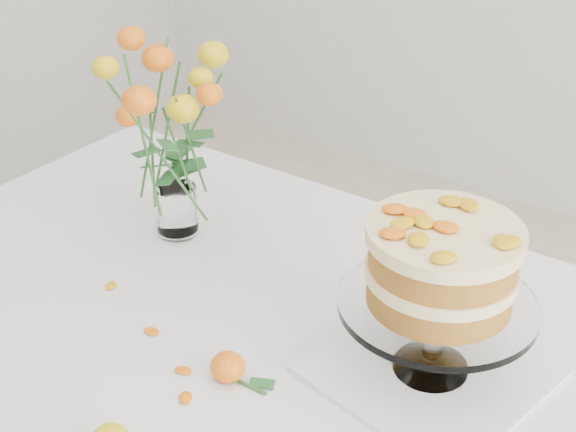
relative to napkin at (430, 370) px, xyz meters
name	(u,v)px	position (x,y,z in m)	size (l,w,h in m)	color
table	(254,368)	(-0.27, -0.06, -0.09)	(1.43, 0.93, 0.76)	tan
napkin	(430,370)	(0.00, 0.00, 0.00)	(0.29, 0.29, 0.01)	white
cake_stand	(441,273)	(0.00, 0.00, 0.17)	(0.27, 0.27, 0.24)	white
rose_vase	(170,121)	(-0.55, 0.08, 0.22)	(0.31, 0.31, 0.38)	white
loose_rose_far	(228,367)	(-0.23, -0.17, 0.02)	(0.09, 0.05, 0.04)	#E7450B
stray_petal_a	(151,331)	(-0.39, -0.16, 0.00)	(0.03, 0.02, 0.00)	#DA9D0D
stray_petal_b	(183,371)	(-0.29, -0.20, 0.00)	(0.03, 0.02, 0.00)	#DA9D0D
stray_petal_c	(186,398)	(-0.25, -0.24, 0.00)	(0.03, 0.02, 0.00)	#DA9D0D
stray_petal_d	(111,286)	(-0.53, -0.11, 0.00)	(0.03, 0.02, 0.00)	#DA9D0D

